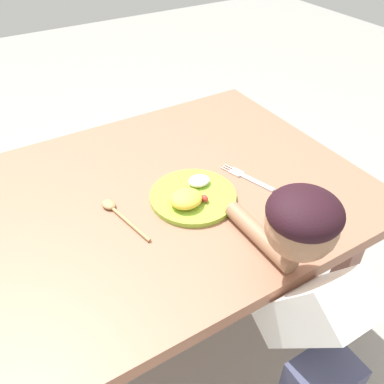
# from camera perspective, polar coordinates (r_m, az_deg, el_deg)

# --- Properties ---
(ground_plane) EXTENTS (8.00, 8.00, 0.00)m
(ground_plane) POSITION_cam_1_polar(r_m,az_deg,el_deg) (1.73, -4.74, -18.61)
(ground_plane) COLOR gray
(dining_table) EXTENTS (1.30, 0.92, 0.69)m
(dining_table) POSITION_cam_1_polar(r_m,az_deg,el_deg) (1.25, -6.23, -3.17)
(dining_table) COLOR #9E664D
(dining_table) RESTS_ON ground_plane
(plate) EXTENTS (0.25, 0.25, 0.05)m
(plate) POSITION_cam_1_polar(r_m,az_deg,el_deg) (1.17, 0.00, -0.55)
(plate) COLOR #92BF39
(plate) RESTS_ON dining_table
(fork) EXTENTS (0.08, 0.19, 0.01)m
(fork) POSITION_cam_1_polar(r_m,az_deg,el_deg) (1.27, 7.83, 1.96)
(fork) COLOR silver
(fork) RESTS_ON dining_table
(spoon) EXTENTS (0.06, 0.21, 0.02)m
(spoon) POSITION_cam_1_polar(r_m,az_deg,el_deg) (1.15, -10.50, -2.76)
(spoon) COLOR #A88453
(spoon) RESTS_ON dining_table
(person) EXTENTS (0.17, 0.47, 0.94)m
(person) POSITION_cam_1_polar(r_m,az_deg,el_deg) (1.11, 15.82, -19.52)
(person) COLOR #40415D
(person) RESTS_ON ground_plane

